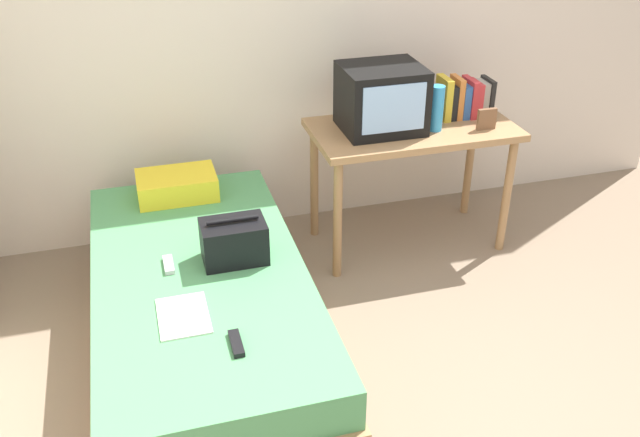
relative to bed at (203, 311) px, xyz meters
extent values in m
plane|color=#84705B|center=(0.81, -0.78, -0.23)|extent=(8.00, 8.00, 0.00)
cube|color=beige|center=(0.81, 1.22, 1.07)|extent=(5.20, 0.10, 2.60)
cube|color=#9E754C|center=(0.00, 0.00, -0.09)|extent=(1.00, 2.00, 0.28)
cube|color=#4C935B|center=(0.00, 0.00, 0.14)|extent=(0.97, 1.94, 0.19)
cube|color=#9E754C|center=(1.33, 0.67, 0.52)|extent=(1.16, 0.60, 0.04)
cylinder|color=#9E754C|center=(0.81, 0.43, 0.13)|extent=(0.05, 0.05, 0.72)
cylinder|color=#9E754C|center=(1.85, 0.43, 0.13)|extent=(0.05, 0.05, 0.72)
cylinder|color=#9E754C|center=(0.81, 0.91, 0.13)|extent=(0.05, 0.05, 0.72)
cylinder|color=#9E754C|center=(1.85, 0.91, 0.13)|extent=(0.05, 0.05, 0.72)
cube|color=black|center=(1.13, 0.69, 0.72)|extent=(0.44, 0.38, 0.36)
cube|color=#8CB2E0|center=(1.13, 0.50, 0.73)|extent=(0.35, 0.01, 0.26)
cylinder|color=#3399DB|center=(1.43, 0.59, 0.66)|extent=(0.08, 0.08, 0.26)
cube|color=gold|center=(1.54, 0.75, 0.66)|extent=(0.04, 0.16, 0.25)
cube|color=black|center=(1.58, 0.75, 0.64)|extent=(0.04, 0.14, 0.20)
cube|color=#CC7233|center=(1.62, 0.75, 0.65)|extent=(0.03, 0.15, 0.24)
cube|color=#2D5699|center=(1.66, 0.75, 0.63)|extent=(0.04, 0.15, 0.20)
cube|color=#B72D33|center=(1.70, 0.75, 0.65)|extent=(0.03, 0.17, 0.22)
cube|color=#B72D33|center=(1.74, 0.75, 0.64)|extent=(0.04, 0.16, 0.20)
cube|color=gray|center=(1.78, 0.75, 0.63)|extent=(0.04, 0.13, 0.20)
cube|color=black|center=(1.82, 0.75, 0.64)|extent=(0.03, 0.15, 0.21)
cube|color=brown|center=(1.71, 0.52, 0.60)|extent=(0.11, 0.02, 0.12)
cube|color=yellow|center=(-0.02, 0.77, 0.30)|extent=(0.43, 0.29, 0.13)
cube|color=black|center=(0.18, 0.04, 0.34)|extent=(0.30, 0.20, 0.20)
cylinder|color=black|center=(0.18, 0.04, 0.45)|extent=(0.24, 0.02, 0.02)
cube|color=white|center=(-0.11, -0.33, 0.24)|extent=(0.21, 0.29, 0.01)
cube|color=black|center=(0.07, -0.58, 0.25)|extent=(0.04, 0.16, 0.02)
cube|color=#B7B7BC|center=(-0.13, 0.07, 0.25)|extent=(0.04, 0.14, 0.02)
camera|label=1|loc=(-0.20, -2.74, 2.05)|focal=39.17mm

